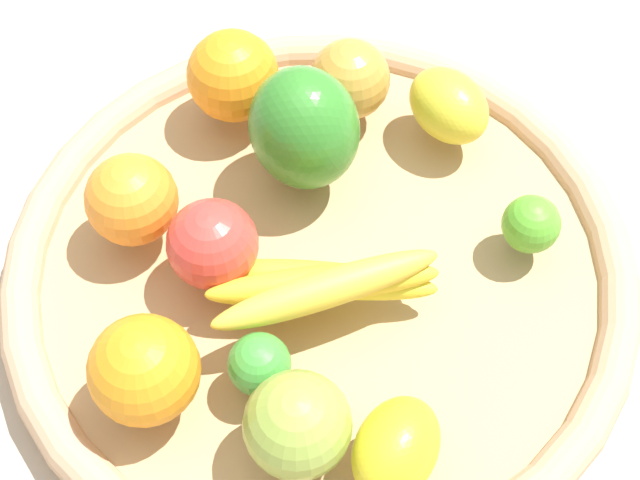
{
  "coord_description": "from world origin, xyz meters",
  "views": [
    {
      "loc": [
        -0.29,
        0.25,
        0.64
      ],
      "look_at": [
        0.0,
        0.0,
        0.06
      ],
      "focal_mm": 53.22,
      "sensor_mm": 36.0,
      "label": 1
    }
  ],
  "objects": [
    {
      "name": "apple_0",
      "position": [
        0.04,
        0.07,
        0.08
      ],
      "size": [
        0.09,
        0.09,
        0.07
      ],
      "primitive_type": "sphere",
      "rotation": [
        0.0,
        0.0,
        0.48
      ],
      "color": "#D93D35",
      "rests_on": "basket"
    },
    {
      "name": "orange_2",
      "position": [
        0.16,
        -0.04,
        0.08
      ],
      "size": [
        0.1,
        0.1,
        0.07
      ],
      "primitive_type": "sphere",
      "rotation": [
        0.0,
        0.0,
        4.27
      ],
      "color": "orange",
      "rests_on": "basket"
    },
    {
      "name": "lime_1",
      "position": [
        -0.09,
        -0.12,
        0.06
      ],
      "size": [
        0.05,
        0.05,
        0.04
      ],
      "primitive_type": "sphere",
      "rotation": [
        0.0,
        0.0,
        0.08
      ],
      "color": "#57AA2D",
      "rests_on": "basket"
    },
    {
      "name": "banana_bunch",
      "position": [
        -0.03,
        0.02,
        0.07
      ],
      "size": [
        0.14,
        0.16,
        0.05
      ],
      "color": "yellow",
      "rests_on": "basket"
    },
    {
      "name": "basket",
      "position": [
        0.0,
        0.0,
        0.02
      ],
      "size": [
        0.48,
        0.48,
        0.04
      ],
      "color": "tan",
      "rests_on": "ground_plane"
    },
    {
      "name": "apple_1",
      "position": [
        -0.1,
        0.11,
        0.08
      ],
      "size": [
        0.07,
        0.07,
        0.07
      ],
      "primitive_type": "sphere",
      "rotation": [
        0.0,
        0.0,
        0.06
      ],
      "color": "#91AA42",
      "rests_on": "basket"
    },
    {
      "name": "lemon_0",
      "position": [
        0.03,
        -0.16,
        0.07
      ],
      "size": [
        0.08,
        0.06,
        0.05
      ],
      "primitive_type": "ellipsoid",
      "rotation": [
        0.0,
        0.0,
        3.06
      ],
      "color": "yellow",
      "rests_on": "basket"
    },
    {
      "name": "orange_1",
      "position": [
        -0.01,
        0.16,
        0.08
      ],
      "size": [
        0.1,
        0.1,
        0.07
      ],
      "primitive_type": "sphere",
      "rotation": [
        0.0,
        0.0,
        4.05
      ],
      "color": "orange",
      "rests_on": "basket"
    },
    {
      "name": "bell_pepper",
      "position": [
        0.07,
        -0.04,
        0.09
      ],
      "size": [
        0.09,
        0.08,
        0.1
      ],
      "primitive_type": "ellipsoid",
      "rotation": [
        0.0,
        0.0,
        3.15
      ],
      "color": "#34812A",
      "rests_on": "basket"
    },
    {
      "name": "lemon_1",
      "position": [
        -0.15,
        0.07,
        0.07
      ],
      "size": [
        0.07,
        0.09,
        0.05
      ],
      "primitive_type": "ellipsoid",
      "rotation": [
        0.0,
        0.0,
        1.94
      ],
      "color": "yellow",
      "rests_on": "basket"
    },
    {
      "name": "lime_0",
      "position": [
        -0.05,
        0.1,
        0.06
      ],
      "size": [
        0.05,
        0.05,
        0.04
      ],
      "primitive_type": "sphere",
      "rotation": [
        0.0,
        0.0,
        5.03
      ],
      "color": "green",
      "rests_on": "basket"
    },
    {
      "name": "ground_plane",
      "position": [
        0.0,
        0.0,
        0.0
      ],
      "size": [
        2.4,
        2.4,
        0.0
      ],
      "primitive_type": "plane",
      "color": "#C3AD99",
      "rests_on": "ground"
    },
    {
      "name": "apple_2",
      "position": [
        0.09,
        -0.11,
        0.08
      ],
      "size": [
        0.07,
        0.07,
        0.07
      ],
      "primitive_type": "sphere",
      "rotation": [
        0.0,
        0.0,
        6.13
      ],
      "color": "#C08B38",
      "rests_on": "basket"
    },
    {
      "name": "orange_0",
      "position": [
        0.11,
        0.09,
        0.08
      ],
      "size": [
        0.08,
        0.08,
        0.07
      ],
      "primitive_type": "sphere",
      "rotation": [
        0.0,
        0.0,
        6.13
      ],
      "color": "orange",
      "rests_on": "basket"
    }
  ]
}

